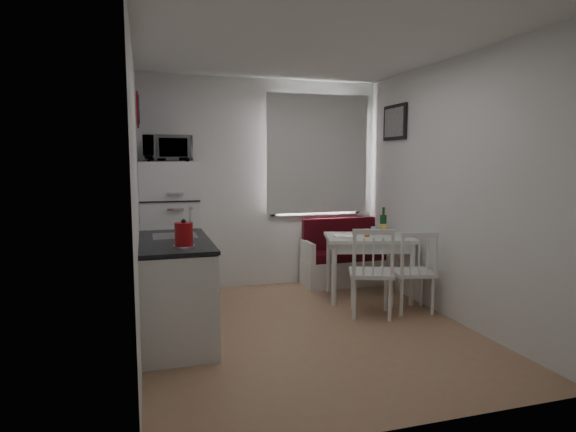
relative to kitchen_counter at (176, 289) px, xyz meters
name	(u,v)px	position (x,y,z in m)	size (l,w,h in m)	color
floor	(308,330)	(1.20, -0.16, -0.46)	(3.00, 3.50, 0.02)	#A9805A
ceiling	(309,46)	(1.20, -0.16, 2.14)	(3.00, 3.50, 0.02)	white
wall_back	(263,184)	(1.20, 1.59, 0.84)	(3.00, 0.02, 2.60)	white
wall_front	(409,213)	(1.20, -1.91, 0.84)	(3.00, 0.02, 2.60)	white
wall_left	(137,197)	(-0.30, -0.16, 0.84)	(0.02, 3.50, 2.60)	white
wall_right	(449,190)	(2.70, -0.16, 0.84)	(0.02, 3.50, 2.60)	white
window	(316,158)	(1.90, 1.56, 1.17)	(1.22, 0.06, 1.47)	white
curtain	(318,154)	(1.90, 1.49, 1.22)	(1.35, 0.02, 1.50)	silver
kitchen_counter	(176,289)	(0.00, 0.00, 0.00)	(0.62, 1.32, 1.16)	white
wall_sign	(139,110)	(-0.27, 1.29, 1.69)	(0.40, 0.40, 0.03)	#1C39A8
picture_frame	(395,122)	(2.67, 0.94, 1.59)	(0.04, 0.52, 0.42)	black
bench	(347,262)	(2.26, 1.35, -0.18)	(1.18, 0.45, 0.84)	white
dining_table	(369,243)	(2.22, 0.65, 0.20)	(1.13, 0.92, 0.73)	white
chair_left	(376,263)	(1.97, -0.02, 0.12)	(0.56, 0.55, 0.50)	white
chair_right	(417,263)	(2.45, -0.01, 0.08)	(0.47, 0.46, 0.47)	white
fridge	(170,232)	(0.02, 1.24, 0.34)	(0.63, 0.63, 1.58)	white
microwave	(167,148)	(0.02, 1.19, 1.27)	(0.52, 0.35, 0.29)	white
kettle	(184,235)	(0.05, -0.47, 0.56)	(0.17, 0.17, 0.23)	#A80D13
wine_bottle	(383,221)	(2.45, 0.75, 0.44)	(0.08, 0.08, 0.31)	#14401C
drinking_glass_orange	(367,233)	(2.17, 0.60, 0.33)	(0.06, 0.06, 0.09)	orange
drinking_glass_blue	(373,231)	(2.30, 0.70, 0.33)	(0.06, 0.06, 0.10)	#90DBF5
plate	(344,236)	(1.92, 0.67, 0.29)	(0.25, 0.25, 0.02)	white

